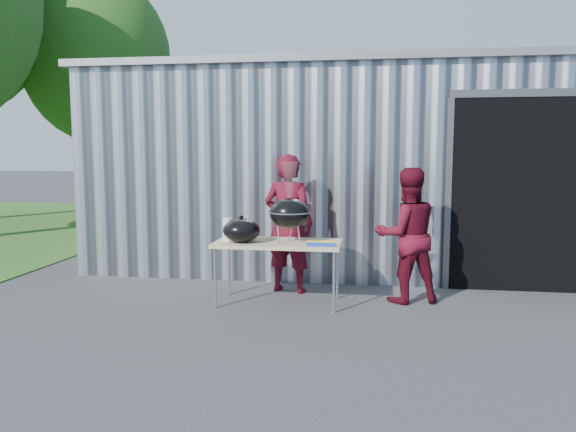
% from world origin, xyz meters
% --- Properties ---
extents(ground, '(80.00, 80.00, 0.00)m').
position_xyz_m(ground, '(0.00, 0.00, 0.00)').
color(ground, '#333336').
extents(building, '(8.20, 6.20, 3.10)m').
position_xyz_m(building, '(0.92, 4.59, 1.54)').
color(building, silver).
rests_on(building, ground).
extents(tree_far, '(4.01, 4.01, 6.64)m').
position_xyz_m(tree_far, '(-6.50, 9.00, 4.32)').
color(tree_far, '#442D19').
rests_on(tree_far, ground).
extents(folding_table, '(1.50, 0.75, 0.75)m').
position_xyz_m(folding_table, '(-0.02, 0.64, 0.71)').
color(folding_table, tan).
rests_on(folding_table, ground).
extents(kettle_grill, '(0.49, 0.49, 0.95)m').
position_xyz_m(kettle_grill, '(0.12, 0.61, 1.16)').
color(kettle_grill, black).
rests_on(kettle_grill, folding_table).
extents(grill_lid, '(0.44, 0.44, 0.32)m').
position_xyz_m(grill_lid, '(-0.44, 0.54, 0.89)').
color(grill_lid, black).
rests_on(grill_lid, folding_table).
extents(paper_towels, '(0.12, 0.12, 0.28)m').
position_xyz_m(paper_towels, '(-0.62, 0.59, 0.89)').
color(paper_towels, white).
rests_on(paper_towels, folding_table).
extents(white_tub, '(0.20, 0.15, 0.10)m').
position_xyz_m(white_tub, '(-0.57, 0.85, 0.80)').
color(white_tub, white).
rests_on(white_tub, folding_table).
extents(foil_box, '(0.32, 0.06, 0.06)m').
position_xyz_m(foil_box, '(0.51, 0.39, 0.78)').
color(foil_box, '#1939A7').
rests_on(foil_box, folding_table).
extents(person_cook, '(0.72, 0.54, 1.79)m').
position_xyz_m(person_cook, '(0.02, 1.22, 0.89)').
color(person_cook, '#520B19').
rests_on(person_cook, ground).
extents(person_bystander, '(0.94, 0.82, 1.63)m').
position_xyz_m(person_bystander, '(1.50, 0.95, 0.81)').
color(person_bystander, '#520B19').
rests_on(person_bystander, ground).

